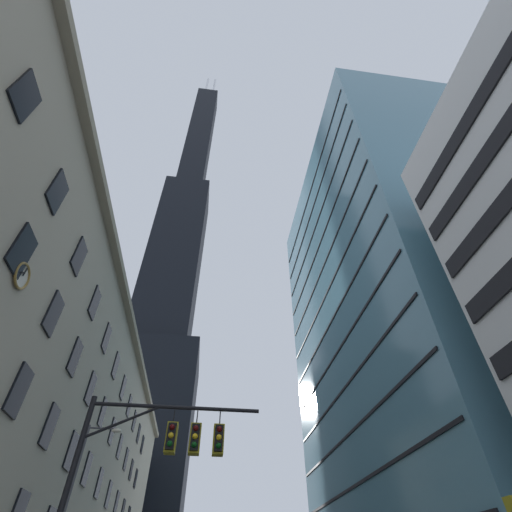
{
  "coord_description": "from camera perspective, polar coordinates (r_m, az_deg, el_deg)",
  "views": [
    {
      "loc": [
        -2.26,
        -9.82,
        1.42
      ],
      "look_at": [
        1.12,
        15.73,
        25.13
      ],
      "focal_mm": 25.5,
      "sensor_mm": 36.0,
      "label": 1
    }
  ],
  "objects": [
    {
      "name": "glass_office_midrise",
      "position": [
        48.72,
        22.13,
        -7.6
      ],
      "size": [
        19.44,
        34.24,
        53.94
      ],
      "color": "teal",
      "rests_on": "ground"
    },
    {
      "name": "station_building",
      "position": [
        41.77,
        -32.19,
        -23.46
      ],
      "size": [
        14.46,
        67.35,
        22.32
      ],
      "color": "#B2A88E",
      "rests_on": "ground"
    },
    {
      "name": "street_lamppost",
      "position": [
        24.47,
        -26.69,
        -30.52
      ],
      "size": [
        1.97,
        0.32,
        8.34
      ],
      "color": "#47474C",
      "rests_on": "sidewalk_left"
    },
    {
      "name": "traffic_signal_mast",
      "position": [
        15.03,
        -14.69,
        -27.83
      ],
      "size": [
        6.48,
        0.63,
        6.68
      ],
      "color": "black",
      "rests_on": "sidewalk_left"
    },
    {
      "name": "dark_skyscraper",
      "position": [
        113.85,
        -13.6,
        -5.79
      ],
      "size": [
        23.01,
        23.01,
        227.47
      ],
      "color": "black",
      "rests_on": "ground"
    }
  ]
}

